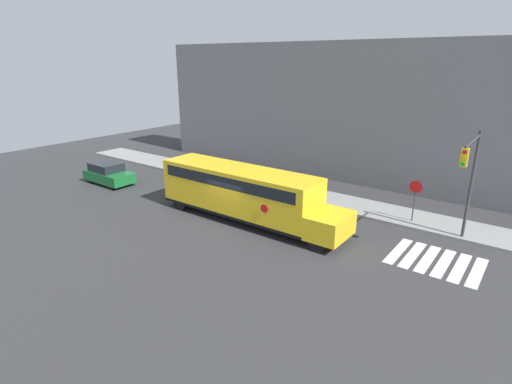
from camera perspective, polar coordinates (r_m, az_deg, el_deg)
name	(u,v)px	position (r m, az deg, el deg)	size (l,w,h in m)	color
ground_plane	(233,221)	(23.42, -3.36, -4.17)	(60.00, 60.00, 0.00)	#333335
sidewalk_strip	(292,192)	(28.34, 5.11, 0.04)	(44.00, 3.00, 0.15)	gray
building_backdrop	(337,110)	(32.84, 11.50, 11.36)	(32.00, 4.00, 10.27)	slate
crosswalk_stripes	(436,261)	(20.79, 24.28, -8.97)	(4.00, 3.20, 0.01)	white
school_bus	(244,191)	(23.00, -1.79, 0.13)	(11.81, 2.57, 3.07)	yellow
parked_car	(108,174)	(32.18, -20.34, 2.49)	(4.04, 1.90, 1.58)	#196B2D
stop_sign	(415,195)	(24.18, 21.75, -0.45)	(0.70, 0.10, 2.57)	#38383A
traffic_light	(470,174)	(21.51, 28.20, 2.29)	(0.28, 3.62, 5.76)	#38383A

